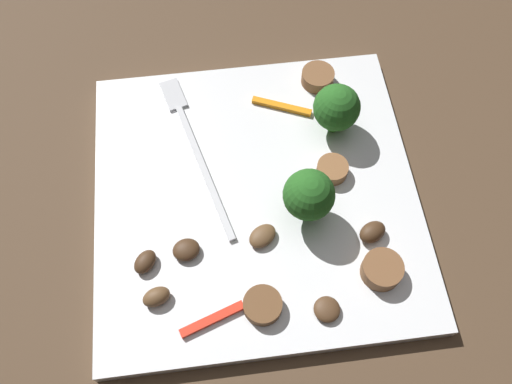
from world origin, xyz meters
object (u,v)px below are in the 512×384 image
pepper_strip_1 (282,106)px  plate (256,195)px  pepper_strip_0 (212,319)px  sausage_slice_2 (382,270)px  mushroom_0 (145,262)px  broccoli_floret_1 (337,108)px  mushroom_5 (186,250)px  mushroom_2 (156,297)px  mushroom_3 (259,236)px  sausage_slice_0 (318,77)px  broccoli_floret_0 (309,195)px  mushroom_1 (372,232)px  fork (193,142)px  sausage_slice_3 (332,169)px  sausage_slice_1 (263,305)px  mushroom_4 (327,309)px

pepper_strip_1 → plate: bearing=157.7°
plate → pepper_strip_0: 0.12m
sausage_slice_2 → mushroom_0: sausage_slice_2 is taller
broccoli_floret_1 → mushroom_5: (-0.11, 0.14, -0.03)m
mushroom_0 → mushroom_2: (-0.03, -0.01, 0.00)m
mushroom_3 → pepper_strip_0: mushroom_3 is taller
broccoli_floret_1 → mushroom_2: broccoli_floret_1 is taller
sausage_slice_0 → mushroom_3: size_ratio=1.26×
plate → broccoli_floret_0: size_ratio=4.95×
plate → mushroom_1: 0.11m
mushroom_2 → sausage_slice_2: bearing=-90.2°
plate → fork: (0.06, 0.05, 0.01)m
sausage_slice_2 → mushroom_1: bearing=0.1°
plate → mushroom_0: mushroom_0 is taller
sausage_slice_0 → mushroom_5: 0.21m
sausage_slice_3 → mushroom_2: bearing=121.1°
mushroom_1 → sausage_slice_1: bearing=116.6°
pepper_strip_1 → sausage_slice_1: bearing=167.1°
mushroom_0 → mushroom_4: mushroom_0 is taller
fork → mushroom_0: bearing=142.9°
mushroom_1 → pepper_strip_0: bearing=111.5°
sausage_slice_1 → mushroom_5: 0.08m
sausage_slice_0 → mushroom_1: bearing=-174.3°
mushroom_2 → pepper_strip_1: mushroom_2 is taller
plate → sausage_slice_3: sausage_slice_3 is taller
fork → pepper_strip_1: size_ratio=3.06×
sausage_slice_3 → mushroom_4: sausage_slice_3 is taller
sausage_slice_1 → mushroom_5: bearing=46.4°
plate → pepper_strip_1: size_ratio=4.86×
fork → pepper_strip_0: size_ratio=3.31×
broccoli_floret_0 → mushroom_3: 0.06m
sausage_slice_2 → fork: bearing=45.0°
mushroom_4 → mushroom_5: bearing=59.3°
mushroom_3 → mushroom_5: same height
fork → mushroom_5: mushroom_5 is taller
fork → broccoli_floret_0: 0.13m
broccoli_floret_1 → mushroom_1: 0.11m
plate → sausage_slice_2: bearing=-133.2°
mushroom_1 → mushroom_5: 0.16m
pepper_strip_1 → broccoli_floret_1: bearing=-122.4°
fork → pepper_strip_0: same height
fork → sausage_slice_1: (-0.16, -0.04, 0.00)m
sausage_slice_0 → mushroom_1: (-0.17, -0.02, 0.00)m
sausage_slice_2 → mushroom_5: sausage_slice_2 is taller
sausage_slice_2 → sausage_slice_3: (0.10, 0.02, -0.00)m
broccoli_floret_0 → pepper_strip_0: broccoli_floret_0 is taller
broccoli_floret_0 → mushroom_1: size_ratio=2.38×
pepper_strip_0 → pepper_strip_1: (0.19, -0.08, -0.00)m
broccoli_floret_1 → mushroom_4: size_ratio=2.47×
sausage_slice_0 → fork: bearing=114.0°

